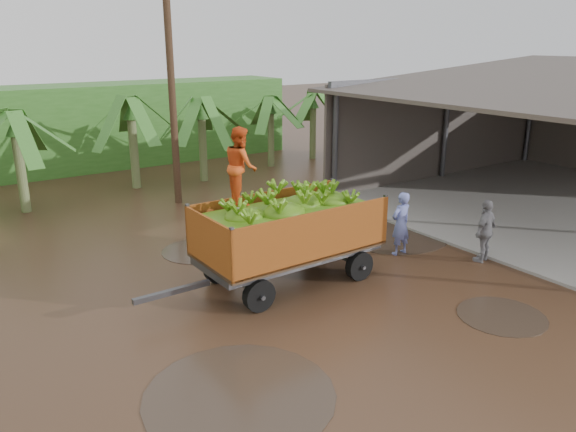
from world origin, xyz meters
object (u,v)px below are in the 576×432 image
object	(u,v)px
man_grey	(485,231)
utility_pole	(171,78)
banana_trailer	(288,229)
man_blue	(401,224)

from	to	relation	value
man_grey	utility_pole	distance (m)	10.92
banana_trailer	man_grey	size ratio (longest dim) A/B	3.60
banana_trailer	utility_pole	xyz separation A→B (m)	(0.63, 7.68, 2.93)
banana_trailer	man_blue	bearing A→B (deg)	-4.43
man_blue	man_grey	xyz separation A→B (m)	(1.41, -1.57, -0.03)
banana_trailer	man_grey	distance (m)	5.20
banana_trailer	utility_pole	distance (m)	8.24
man_grey	utility_pole	bearing A→B (deg)	-78.18
banana_trailer	man_grey	bearing A→B (deg)	-20.99
man_grey	utility_pole	size ratio (longest dim) A/B	0.20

